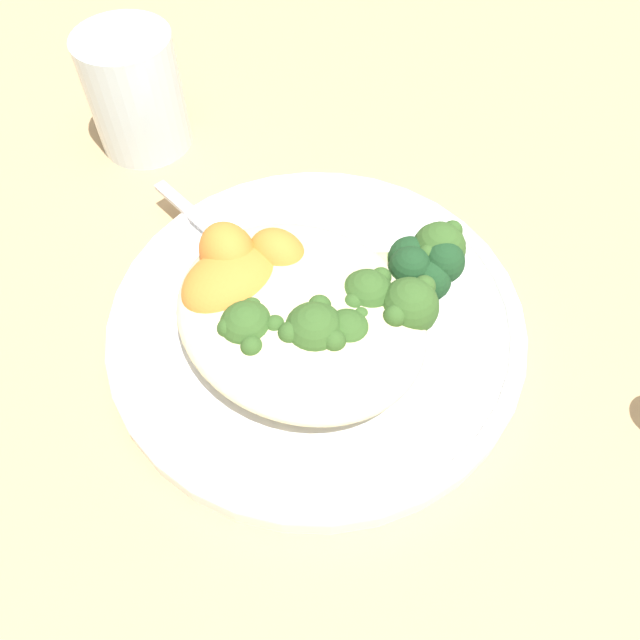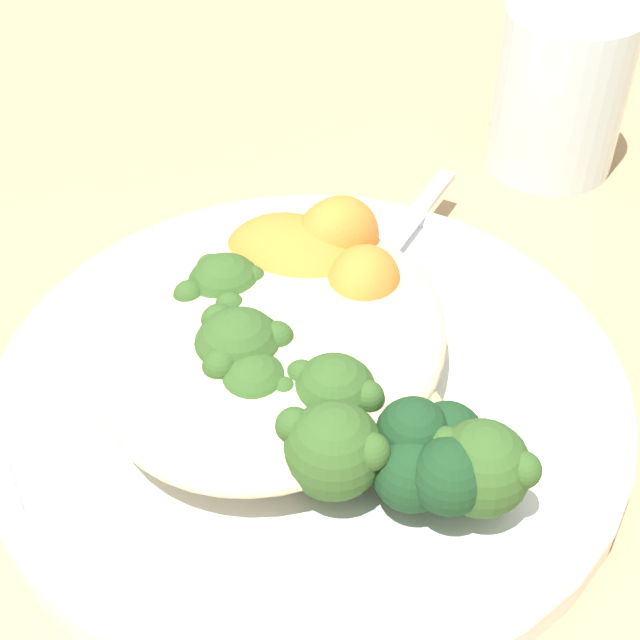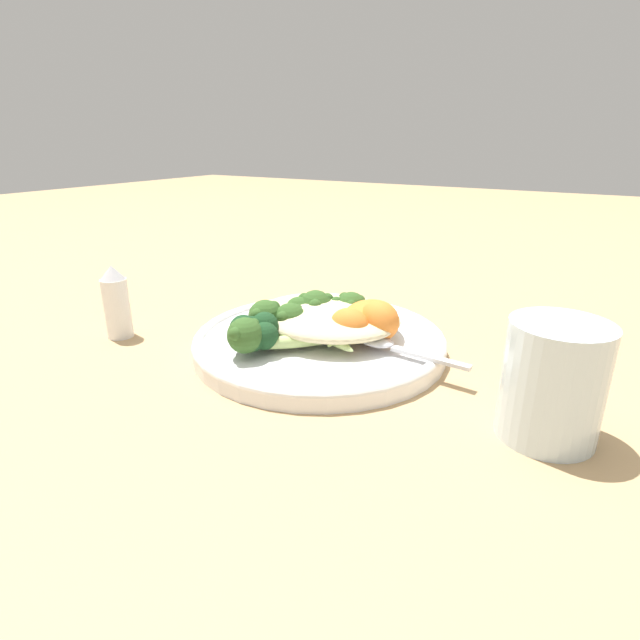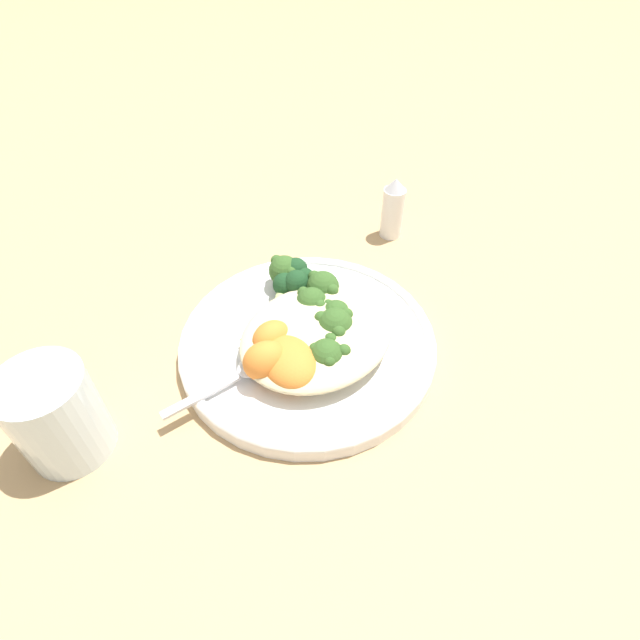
{
  "view_description": "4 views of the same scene",
  "coord_description": "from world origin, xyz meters",
  "px_view_note": "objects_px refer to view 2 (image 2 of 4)",
  "views": [
    {
      "loc": [
        -0.18,
        0.2,
        0.37
      ],
      "look_at": [
        -0.03,
        0.03,
        0.05
      ],
      "focal_mm": 35.0,
      "sensor_mm": 36.0,
      "label": 1
    },
    {
      "loc": [
        -0.27,
        -0.1,
        0.31
      ],
      "look_at": [
        -0.01,
        0.01,
        0.05
      ],
      "focal_mm": 50.0,
      "sensor_mm": 36.0,
      "label": 2
    },
    {
      "loc": [
        0.26,
        -0.44,
        0.23
      ],
      "look_at": [
        -0.02,
        0.02,
        0.04
      ],
      "focal_mm": 28.0,
      "sensor_mm": 36.0,
      "label": 3
    },
    {
      "loc": [
        0.22,
        0.31,
        0.43
      ],
      "look_at": [
        -0.03,
        0.03,
        0.05
      ],
      "focal_mm": 28.0,
      "sensor_mm": 36.0,
      "label": 4
    }
  ],
  "objects_px": {
    "quinoa_mound": "(275,339)",
    "broccoli_stalk_3": "(282,379)",
    "broccoli_stalk_2": "(262,350)",
    "sweet_potato_chunk_1": "(294,261)",
    "broccoli_stalk_0": "(240,302)",
    "sweet_potato_chunk_0": "(297,263)",
    "spoon": "(381,256)",
    "broccoli_stalk_6": "(462,444)",
    "sweet_potato_chunk_3": "(336,241)",
    "plate": "(310,389)",
    "sweet_potato_chunk_2": "(362,288)",
    "broccoli_stalk_5": "(340,433)",
    "water_glass": "(560,90)",
    "broccoli_stalk_1": "(282,342)",
    "kale_tuft": "(438,457)"
  },
  "relations": [
    {
      "from": "plate",
      "to": "broccoli_stalk_1",
      "type": "bearing_deg",
      "value": 77.83
    },
    {
      "from": "broccoli_stalk_1",
      "to": "broccoli_stalk_2",
      "type": "relative_size",
      "value": 1.07
    },
    {
      "from": "broccoli_stalk_6",
      "to": "broccoli_stalk_2",
      "type": "bearing_deg",
      "value": -143.34
    },
    {
      "from": "sweet_potato_chunk_2",
      "to": "spoon",
      "type": "relative_size",
      "value": 0.36
    },
    {
      "from": "broccoli_stalk_5",
      "to": "sweet_potato_chunk_1",
      "type": "distance_m",
      "value": 0.11
    },
    {
      "from": "broccoli_stalk_0",
      "to": "sweet_potato_chunk_3",
      "type": "height_order",
      "value": "sweet_potato_chunk_3"
    },
    {
      "from": "broccoli_stalk_2",
      "to": "sweet_potato_chunk_1",
      "type": "bearing_deg",
      "value": -126.2
    },
    {
      "from": "broccoli_stalk_1",
      "to": "sweet_potato_chunk_1",
      "type": "height_order",
      "value": "sweet_potato_chunk_1"
    },
    {
      "from": "broccoli_stalk_0",
      "to": "sweet_potato_chunk_0",
      "type": "xyz_separation_m",
      "value": [
        0.04,
        -0.01,
        -0.0
      ]
    },
    {
      "from": "plate",
      "to": "sweet_potato_chunk_2",
      "type": "bearing_deg",
      "value": -10.34
    },
    {
      "from": "broccoli_stalk_0",
      "to": "sweet_potato_chunk_1",
      "type": "distance_m",
      "value": 0.04
    },
    {
      "from": "broccoli_stalk_6",
      "to": "sweet_potato_chunk_1",
      "type": "distance_m",
      "value": 0.13
    },
    {
      "from": "quinoa_mound",
      "to": "broccoli_stalk_1",
      "type": "relative_size",
      "value": 1.9
    },
    {
      "from": "quinoa_mound",
      "to": "broccoli_stalk_2",
      "type": "bearing_deg",
      "value": 178.05
    },
    {
      "from": "quinoa_mound",
      "to": "sweet_potato_chunk_2",
      "type": "relative_size",
      "value": 3.95
    },
    {
      "from": "broccoli_stalk_0",
      "to": "broccoli_stalk_5",
      "type": "height_order",
      "value": "broccoli_stalk_5"
    },
    {
      "from": "sweet_potato_chunk_1",
      "to": "spoon",
      "type": "xyz_separation_m",
      "value": [
        0.04,
        -0.03,
        -0.01
      ]
    },
    {
      "from": "sweet_potato_chunk_1",
      "to": "spoon",
      "type": "relative_size",
      "value": 0.58
    },
    {
      "from": "quinoa_mound",
      "to": "sweet_potato_chunk_3",
      "type": "distance_m",
      "value": 0.07
    },
    {
      "from": "broccoli_stalk_5",
      "to": "kale_tuft",
      "type": "bearing_deg",
      "value": 86.98
    },
    {
      "from": "kale_tuft",
      "to": "sweet_potato_chunk_2",
      "type": "bearing_deg",
      "value": 38.27
    },
    {
      "from": "broccoli_stalk_5",
      "to": "broccoli_stalk_6",
      "type": "relative_size",
      "value": 1.25
    },
    {
      "from": "sweet_potato_chunk_2",
      "to": "kale_tuft",
      "type": "relative_size",
      "value": 0.83
    },
    {
      "from": "broccoli_stalk_0",
      "to": "plate",
      "type": "bearing_deg",
      "value": 146.62
    },
    {
      "from": "sweet_potato_chunk_2",
      "to": "kale_tuft",
      "type": "distance_m",
      "value": 0.1
    },
    {
      "from": "plate",
      "to": "broccoli_stalk_3",
      "type": "distance_m",
      "value": 0.03
    },
    {
      "from": "sweet_potato_chunk_0",
      "to": "kale_tuft",
      "type": "xyz_separation_m",
      "value": [
        -0.09,
        -0.1,
        0.0
      ]
    },
    {
      "from": "broccoli_stalk_0",
      "to": "sweet_potato_chunk_0",
      "type": "bearing_deg",
      "value": -122.85
    },
    {
      "from": "broccoli_stalk_3",
      "to": "sweet_potato_chunk_0",
      "type": "relative_size",
      "value": 2.02
    },
    {
      "from": "broccoli_stalk_1",
      "to": "broccoli_stalk_2",
      "type": "xyz_separation_m",
      "value": [
        -0.02,
        0.0,
        0.01
      ]
    },
    {
      "from": "sweet_potato_chunk_1",
      "to": "sweet_potato_chunk_2",
      "type": "xyz_separation_m",
      "value": [
        -0.01,
        -0.04,
        0.0
      ]
    },
    {
      "from": "broccoli_stalk_1",
      "to": "broccoli_stalk_5",
      "type": "distance_m",
      "value": 0.06
    },
    {
      "from": "broccoli_stalk_1",
      "to": "broccoli_stalk_2",
      "type": "bearing_deg",
      "value": 45.21
    },
    {
      "from": "broccoli_stalk_3",
      "to": "kale_tuft",
      "type": "bearing_deg",
      "value": 103.05
    },
    {
      "from": "plate",
      "to": "broccoli_stalk_0",
      "type": "xyz_separation_m",
      "value": [
        0.01,
        0.04,
        0.03
      ]
    },
    {
      "from": "broccoli_stalk_5",
      "to": "spoon",
      "type": "height_order",
      "value": "broccoli_stalk_5"
    },
    {
      "from": "sweet_potato_chunk_1",
      "to": "sweet_potato_chunk_3",
      "type": "xyz_separation_m",
      "value": [
        0.02,
        -0.01,
        0.0
      ]
    },
    {
      "from": "sweet_potato_chunk_2",
      "to": "broccoli_stalk_1",
      "type": "bearing_deg",
      "value": 150.3
    },
    {
      "from": "broccoli_stalk_6",
      "to": "sweet_potato_chunk_3",
      "type": "height_order",
      "value": "sweet_potato_chunk_3"
    },
    {
      "from": "broccoli_stalk_2",
      "to": "broccoli_stalk_6",
      "type": "relative_size",
      "value": 0.83
    },
    {
      "from": "broccoli_stalk_1",
      "to": "water_glass",
      "type": "distance_m",
      "value": 0.26
    },
    {
      "from": "broccoli_stalk_2",
      "to": "sweet_potato_chunk_1",
      "type": "relative_size",
      "value": 1.2
    },
    {
      "from": "broccoli_stalk_2",
      "to": "kale_tuft",
      "type": "xyz_separation_m",
      "value": [
        -0.02,
        -0.09,
        -0.0
      ]
    },
    {
      "from": "broccoli_stalk_5",
      "to": "broccoli_stalk_1",
      "type": "bearing_deg",
      "value": -141.81
    },
    {
      "from": "quinoa_mound",
      "to": "broccoli_stalk_3",
      "type": "xyz_separation_m",
      "value": [
        -0.02,
        -0.01,
        -0.0
      ]
    },
    {
      "from": "quinoa_mound",
      "to": "broccoli_stalk_1",
      "type": "bearing_deg",
      "value": -26.94
    },
    {
      "from": "broccoli_stalk_5",
      "to": "water_glass",
      "type": "height_order",
      "value": "water_glass"
    },
    {
      "from": "broccoli_stalk_0",
      "to": "broccoli_stalk_1",
      "type": "relative_size",
      "value": 1.21
    },
    {
      "from": "spoon",
      "to": "broccoli_stalk_1",
      "type": "bearing_deg",
      "value": 174.19
    },
    {
      "from": "broccoli_stalk_2",
      "to": "sweet_potato_chunk_0",
      "type": "height_order",
      "value": "broccoli_stalk_2"
    }
  ]
}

